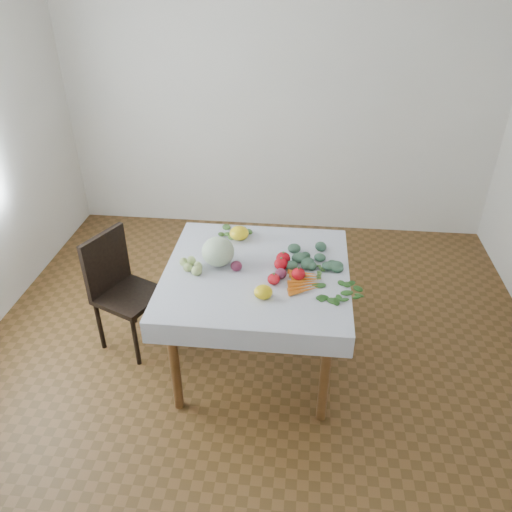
{
  "coord_description": "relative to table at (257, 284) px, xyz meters",
  "views": [
    {
      "loc": [
        0.26,
        -2.53,
        2.45
      ],
      "look_at": [
        -0.01,
        0.06,
        0.82
      ],
      "focal_mm": 35.0,
      "sensor_mm": 36.0,
      "label": 1
    }
  ],
  "objects": [
    {
      "name": "ground",
      "position": [
        0.0,
        0.0,
        -0.65
      ],
      "size": [
        4.0,
        4.0,
        0.0
      ],
      "primitive_type": "plane",
      "color": "brown"
    },
    {
      "name": "onion_b",
      "position": [
        -0.12,
        -0.01,
        0.13
      ],
      "size": [
        0.09,
        0.09,
        0.06
      ],
      "primitive_type": "ellipsoid",
      "rotation": [
        0.0,
        0.0,
        0.27
      ],
      "color": "maroon",
      "rests_on": "tablecloth"
    },
    {
      "name": "tablecloth",
      "position": [
        0.0,
        0.0,
        0.1
      ],
      "size": [
        1.12,
        1.12,
        0.01
      ],
      "primitive_type": "cube",
      "color": "white",
      "rests_on": "table"
    },
    {
      "name": "table",
      "position": [
        0.0,
        0.0,
        0.0
      ],
      "size": [
        1.0,
        1.0,
        0.75
      ],
      "color": "brown",
      "rests_on": "ground"
    },
    {
      "name": "onion_a",
      "position": [
        0.15,
        -0.07,
        0.13
      ],
      "size": [
        0.09,
        0.09,
        0.06
      ],
      "primitive_type": "ellipsoid",
      "rotation": [
        0.0,
        0.0,
        -0.39
      ],
      "color": "maroon",
      "rests_on": "tablecloth"
    },
    {
      "name": "basil_bunch",
      "position": [
        0.48,
        -0.16,
        0.11
      ],
      "size": [
        0.29,
        0.22,
        0.01
      ],
      "color": "#23561A",
      "rests_on": "tablecloth"
    },
    {
      "name": "tomato_c",
      "position": [
        0.11,
        -0.13,
        0.13
      ],
      "size": [
        0.08,
        0.08,
        0.07
      ],
      "primitive_type": "ellipsoid",
      "rotation": [
        0.0,
        0.0,
        0.06
      ],
      "color": "red",
      "rests_on": "tablecloth"
    },
    {
      "name": "heirloom_front",
      "position": [
        0.07,
        -0.27,
        0.14
      ],
      "size": [
        0.13,
        0.13,
        0.07
      ],
      "primitive_type": "ellipsoid",
      "rotation": [
        0.0,
        0.0,
        0.27
      ],
      "color": "yellow",
      "rests_on": "tablecloth"
    },
    {
      "name": "back_wall",
      "position": [
        0.0,
        2.0,
        0.7
      ],
      "size": [
        4.0,
        0.04,
        2.7
      ],
      "primitive_type": "cube",
      "color": "silver",
      "rests_on": "ground"
    },
    {
      "name": "tomato_a",
      "position": [
        0.16,
        0.09,
        0.14
      ],
      "size": [
        0.09,
        0.09,
        0.08
      ],
      "primitive_type": "ellipsoid",
      "rotation": [
        0.0,
        0.0,
        0.01
      ],
      "color": "red",
      "rests_on": "tablecloth"
    },
    {
      "name": "cabbage",
      "position": [
        -0.24,
        0.05,
        0.19
      ],
      "size": [
        0.24,
        0.24,
        0.18
      ],
      "primitive_type": "ellipsoid",
      "rotation": [
        0.0,
        0.0,
        0.21
      ],
      "color": "beige",
      "rests_on": "tablecloth"
    },
    {
      "name": "carrot_bunch",
      "position": [
        0.3,
        -0.11,
        0.12
      ],
      "size": [
        0.19,
        0.26,
        0.03
      ],
      "color": "orange",
      "rests_on": "tablecloth"
    },
    {
      "name": "chair",
      "position": [
        -0.96,
        0.14,
        -0.17
      ],
      "size": [
        0.5,
        0.5,
        0.85
      ],
      "color": "black",
      "rests_on": "ground"
    },
    {
      "name": "tomato_b",
      "position": [
        0.15,
        0.03,
        0.14
      ],
      "size": [
        0.11,
        0.11,
        0.08
      ],
      "primitive_type": "ellipsoid",
      "rotation": [
        0.0,
        0.0,
        -0.33
      ],
      "color": "red",
      "rests_on": "tablecloth"
    },
    {
      "name": "kale_bunch",
      "position": [
        0.33,
        0.14,
        0.13
      ],
      "size": [
        0.37,
        0.3,
        0.05
      ],
      "color": "#3E654A",
      "rests_on": "tablecloth"
    },
    {
      "name": "heirloom_back",
      "position": [
        -0.16,
        0.37,
        0.15
      ],
      "size": [
        0.16,
        0.16,
        0.09
      ],
      "primitive_type": "ellipsoid",
      "rotation": [
        0.0,
        0.0,
        0.28
      ],
      "color": "yellow",
      "rests_on": "tablecloth"
    },
    {
      "name": "dill_bunch",
      "position": [
        -0.18,
        0.45,
        0.11
      ],
      "size": [
        0.24,
        0.18,
        0.02
      ],
      "color": "#487535",
      "rests_on": "tablecloth"
    },
    {
      "name": "tomatillo_cluster",
      "position": [
        -0.4,
        -0.03,
        0.13
      ],
      "size": [
        0.16,
        0.14,
        0.05
      ],
      "color": "#B2C270",
      "rests_on": "tablecloth"
    },
    {
      "name": "tomato_d",
      "position": [
        0.26,
        -0.07,
        0.14
      ],
      "size": [
        0.11,
        0.11,
        0.07
      ],
      "primitive_type": "ellipsoid",
      "rotation": [
        0.0,
        0.0,
        -0.36
      ],
      "color": "red",
      "rests_on": "tablecloth"
    }
  ]
}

